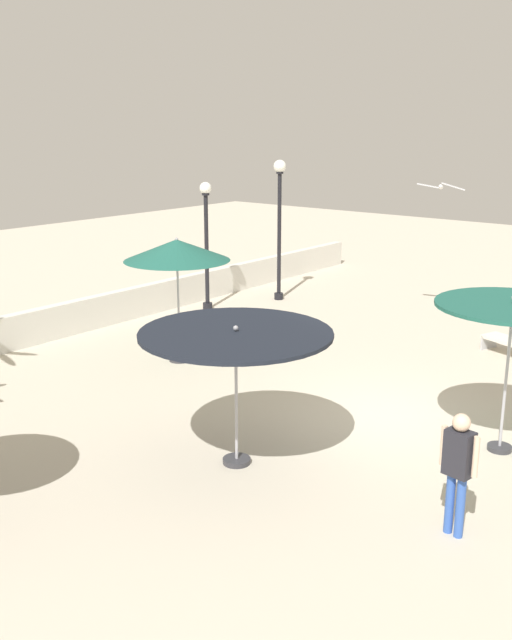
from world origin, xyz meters
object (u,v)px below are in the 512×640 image
(patio_umbrella_3, at_px, (177,251))
(lamp_post_0, at_px, (279,214))
(patio_umbrella_0, at_px, (236,338))
(seagull_0, at_px, (441,187))
(lamp_post_1, at_px, (206,235))
(guest_0, at_px, (458,462))

(patio_umbrella_3, height_order, lamp_post_0, lamp_post_0)
(patio_umbrella_0, distance_m, lamp_post_0, 11.40)
(seagull_0, bearing_deg, lamp_post_0, 97.50)
(patio_umbrella_0, bearing_deg, lamp_post_1, 45.55)
(patio_umbrella_3, height_order, seagull_0, seagull_0)
(patio_umbrella_0, distance_m, guest_0, 3.79)
(patio_umbrella_3, xyz_separation_m, seagull_0, (6.92, -2.98, 1.13))
(seagull_0, bearing_deg, patio_umbrella_3, 156.69)
(lamp_post_0, xyz_separation_m, guest_0, (-9.20, -9.99, -1.62))
(lamp_post_1, distance_m, seagull_0, 6.66)
(patio_umbrella_3, bearing_deg, seagull_0, -23.31)
(lamp_post_1, xyz_separation_m, guest_0, (-6.87, -10.86, -1.15))
(patio_umbrella_0, height_order, patio_umbrella_3, patio_umbrella_3)
(patio_umbrella_0, xyz_separation_m, seagull_0, (10.08, 1.47, 1.59))
(guest_0, bearing_deg, patio_umbrella_3, 70.09)
(guest_0, xyz_separation_m, seagull_0, (9.85, 5.09, 2.65))
(patio_umbrella_0, bearing_deg, guest_0, -86.36)
(patio_umbrella_3, xyz_separation_m, lamp_post_1, (3.94, 2.78, -0.37))
(patio_umbrella_0, bearing_deg, seagull_0, 8.29)
(lamp_post_1, bearing_deg, patio_umbrella_3, -144.78)
(guest_0, distance_m, seagull_0, 11.40)
(patio_umbrella_3, bearing_deg, lamp_post_0, 16.97)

